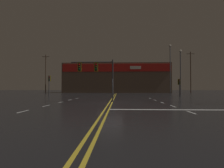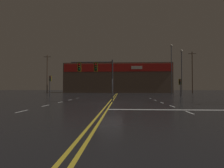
{
  "view_description": "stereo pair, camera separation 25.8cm",
  "coord_description": "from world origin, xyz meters",
  "px_view_note": "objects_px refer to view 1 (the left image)",
  "views": [
    {
      "loc": [
        0.86,
        -18.25,
        1.53
      ],
      "look_at": [
        0.0,
        3.2,
        2.0
      ],
      "focal_mm": 28.0,
      "sensor_mm": 36.0,
      "label": 1
    },
    {
      "loc": [
        1.12,
        -18.23,
        1.53
      ],
      "look_at": [
        0.0,
        3.2,
        2.0
      ],
      "focal_mm": 28.0,
      "sensor_mm": 36.0,
      "label": 2
    }
  ],
  "objects_px": {
    "traffic_signal_corner_northeast": "(179,84)",
    "streetlight_far_left": "(170,63)",
    "traffic_signal_median": "(95,70)",
    "traffic_signal_corner_northwest": "(49,81)",
    "streetlight_near_left": "(180,66)"
  },
  "relations": [
    {
      "from": "traffic_signal_corner_northeast",
      "to": "streetlight_far_left",
      "type": "bearing_deg",
      "value": 81.04
    },
    {
      "from": "traffic_signal_corner_northwest",
      "to": "traffic_signal_median",
      "type": "bearing_deg",
      "value": -48.21
    },
    {
      "from": "traffic_signal_median",
      "to": "traffic_signal_corner_northwest",
      "type": "relative_size",
      "value": 1.28
    },
    {
      "from": "streetlight_near_left",
      "to": "traffic_signal_median",
      "type": "bearing_deg",
      "value": -131.13
    },
    {
      "from": "traffic_signal_corner_northeast",
      "to": "streetlight_near_left",
      "type": "xyz_separation_m",
      "value": [
        2.57,
        6.72,
        3.81
      ]
    },
    {
      "from": "traffic_signal_corner_northeast",
      "to": "traffic_signal_median",
      "type": "bearing_deg",
      "value": -139.57
    },
    {
      "from": "traffic_signal_corner_northwest",
      "to": "streetlight_far_left",
      "type": "relative_size",
      "value": 0.31
    },
    {
      "from": "traffic_signal_corner_northwest",
      "to": "streetlight_near_left",
      "type": "xyz_separation_m",
      "value": [
        24.7,
        7.27,
        3.36
      ]
    },
    {
      "from": "streetlight_near_left",
      "to": "traffic_signal_corner_northeast",
      "type": "bearing_deg",
      "value": -110.97
    },
    {
      "from": "traffic_signal_median",
      "to": "traffic_signal_corner_northwest",
      "type": "distance_m",
      "value": 13.96
    },
    {
      "from": "streetlight_near_left",
      "to": "streetlight_far_left",
      "type": "xyz_separation_m",
      "value": [
        -0.83,
        4.38,
        1.19
      ]
    },
    {
      "from": "traffic_signal_corner_northeast",
      "to": "traffic_signal_corner_northwest",
      "type": "bearing_deg",
      "value": -178.56
    },
    {
      "from": "traffic_signal_median",
      "to": "streetlight_far_left",
      "type": "height_order",
      "value": "streetlight_far_left"
    },
    {
      "from": "traffic_signal_corner_northeast",
      "to": "streetlight_far_left",
      "type": "relative_size",
      "value": 0.26
    },
    {
      "from": "streetlight_far_left",
      "to": "traffic_signal_corner_northwest",
      "type": "bearing_deg",
      "value": -153.98
    }
  ]
}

